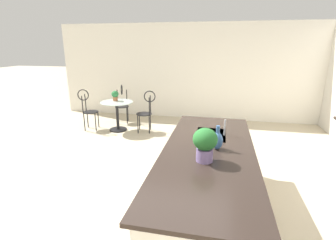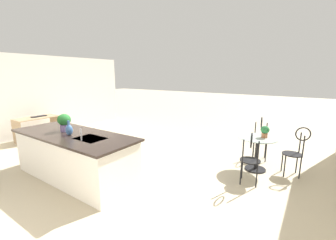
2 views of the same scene
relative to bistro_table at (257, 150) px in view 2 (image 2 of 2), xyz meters
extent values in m
plane|color=beige|center=(2.66, 1.57, -0.45)|extent=(40.00, 40.00, 0.00)
cube|color=silver|center=(6.92, 1.57, 0.90)|extent=(0.12, 7.80, 2.70)
cube|color=white|center=(2.96, 2.42, -0.01)|extent=(2.70, 0.96, 0.88)
cube|color=#2D231E|center=(2.96, 2.42, 0.45)|extent=(2.80, 1.06, 0.04)
cube|color=#B2B5BA|center=(2.41, 2.42, 0.46)|extent=(0.56, 0.40, 0.03)
cylinder|color=black|center=(0.00, 0.00, -0.43)|extent=(0.44, 0.44, 0.03)
cylinder|color=black|center=(0.00, 0.00, -0.07)|extent=(0.07, 0.07, 0.69)
cylinder|color=#B2C6C1|center=(0.00, 0.00, 0.29)|extent=(0.80, 0.80, 0.01)
cylinder|color=black|center=(-0.10, -0.59, -0.22)|extent=(0.03, 0.03, 0.45)
cylinder|color=black|center=(0.17, -0.52, -0.22)|extent=(0.03, 0.03, 0.45)
cylinder|color=black|center=(-0.03, -0.86, -0.22)|extent=(0.03, 0.03, 0.45)
cylinder|color=black|center=(0.24, -0.80, -0.22)|extent=(0.03, 0.03, 0.45)
cylinder|color=black|center=(0.07, -0.69, 0.01)|extent=(0.46, 0.46, 0.02)
cylinder|color=black|center=(-0.02, -0.87, 0.23)|extent=(0.03, 0.03, 0.45)
cylinder|color=black|center=(0.23, -0.81, 0.23)|extent=(0.03, 0.03, 0.45)
torus|color=black|center=(0.10, -0.84, 0.45)|extent=(0.09, 0.28, 0.28)
cylinder|color=black|center=(-0.57, 0.03, -0.22)|extent=(0.03, 0.03, 0.45)
cylinder|color=black|center=(-0.49, -0.24, -0.22)|extent=(0.03, 0.03, 0.45)
cylinder|color=black|center=(-0.84, -0.05, -0.22)|extent=(0.03, 0.03, 0.45)
cylinder|color=black|center=(-0.76, -0.31, -0.22)|extent=(0.03, 0.03, 0.45)
cylinder|color=black|center=(-0.66, -0.14, 0.01)|extent=(0.47, 0.47, 0.02)
cylinder|color=black|center=(-0.84, -0.06, 0.23)|extent=(0.03, 0.03, 0.45)
cylinder|color=black|center=(-0.77, -0.31, 0.23)|extent=(0.03, 0.03, 0.45)
torus|color=black|center=(-0.81, -0.18, 0.45)|extent=(0.28, 0.10, 0.28)
cylinder|color=black|center=(0.13, 0.58, -0.22)|extent=(0.03, 0.03, 0.45)
cylinder|color=black|center=(-0.14, 0.53, -0.22)|extent=(0.03, 0.03, 0.45)
cylinder|color=black|center=(0.08, 0.86, -0.22)|extent=(0.03, 0.03, 0.45)
cylinder|color=black|center=(-0.19, 0.81, -0.22)|extent=(0.03, 0.03, 0.45)
cylinder|color=black|center=(-0.03, 0.69, 0.01)|extent=(0.44, 0.44, 0.02)
cylinder|color=black|center=(0.07, 0.86, 0.23)|extent=(0.03, 0.03, 0.45)
cylinder|color=black|center=(-0.18, 0.82, 0.23)|extent=(0.03, 0.03, 0.45)
torus|color=black|center=(-0.06, 0.84, 0.45)|extent=(0.07, 0.28, 0.28)
cylinder|color=#B2B5BA|center=(2.41, 2.60, 0.58)|extent=(0.02, 0.02, 0.22)
cube|color=tan|center=(6.31, 0.97, -0.09)|extent=(0.54, 0.04, 0.71)
cube|color=tan|center=(6.31, 2.13, -0.09)|extent=(0.54, 0.04, 0.71)
cube|color=tan|center=(6.31, 1.55, 0.28)|extent=(0.60, 1.20, 0.03)
cube|color=black|center=(6.33, 1.45, 0.31)|extent=(0.16, 0.44, 0.02)
cube|color=#333335|center=(6.33, 1.45, 0.32)|extent=(0.13, 0.40, 0.01)
cylinder|color=#9E603D|center=(-0.11, -0.08, 0.34)|extent=(0.12, 0.12, 0.10)
ellipsoid|color=#29713C|center=(-0.11, -0.08, 0.46)|extent=(0.18, 0.18, 0.16)
cylinder|color=#7A669E|center=(3.26, 2.39, 0.54)|extent=(0.18, 0.18, 0.14)
ellipsoid|color=#24662A|center=(3.26, 2.39, 0.72)|extent=(0.26, 0.26, 0.23)
ellipsoid|color=#386099|center=(2.91, 2.52, 0.58)|extent=(0.13, 0.13, 0.21)
cylinder|color=#386099|center=(2.91, 2.52, 0.72)|extent=(0.04, 0.04, 0.08)
camera|label=1|loc=(5.71, 2.52, 1.65)|focal=26.87mm
camera|label=2|loc=(-0.92, 4.81, 1.62)|focal=23.35mm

